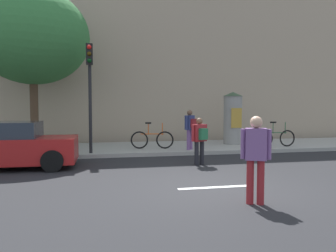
{
  "coord_description": "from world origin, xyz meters",
  "views": [
    {
      "loc": [
        -2.63,
        -7.28,
        1.89
      ],
      "look_at": [
        -0.72,
        2.0,
        1.33
      ],
      "focal_mm": 35.48,
      "sensor_mm": 36.0,
      "label": 1
    }
  ],
  "objects_px": {
    "poster_column": "(233,118)",
    "pedestrian_near_pole": "(256,153)",
    "bicycle_upright": "(276,138)",
    "bicycle_leaning": "(152,139)",
    "traffic_light": "(90,80)",
    "pedestrian_with_bag": "(190,126)",
    "parked_car_silver": "(5,146)",
    "pedestrian_tallest": "(200,137)",
    "street_tree": "(33,37)"
  },
  "relations": [
    {
      "from": "pedestrian_tallest",
      "to": "bicycle_leaning",
      "type": "xyz_separation_m",
      "value": [
        -1.04,
        3.27,
        -0.37
      ]
    },
    {
      "from": "pedestrian_with_bag",
      "to": "bicycle_leaning",
      "type": "xyz_separation_m",
      "value": [
        -1.46,
        0.6,
        -0.56
      ]
    },
    {
      "from": "street_tree",
      "to": "bicycle_leaning",
      "type": "xyz_separation_m",
      "value": [
        4.71,
        -0.88,
        -4.15
      ]
    },
    {
      "from": "poster_column",
      "to": "parked_car_silver",
      "type": "distance_m",
      "value": 9.67
    },
    {
      "from": "traffic_light",
      "to": "pedestrian_near_pole",
      "type": "bearing_deg",
      "value": -63.79
    },
    {
      "from": "parked_car_silver",
      "to": "bicycle_upright",
      "type": "bearing_deg",
      "value": 12.18
    },
    {
      "from": "street_tree",
      "to": "poster_column",
      "type": "bearing_deg",
      "value": 1.16
    },
    {
      "from": "pedestrian_tallest",
      "to": "pedestrian_near_pole",
      "type": "bearing_deg",
      "value": -92.77
    },
    {
      "from": "traffic_light",
      "to": "pedestrian_with_bag",
      "type": "xyz_separation_m",
      "value": [
        3.9,
        0.34,
        -1.77
      ]
    },
    {
      "from": "pedestrian_tallest",
      "to": "bicycle_upright",
      "type": "xyz_separation_m",
      "value": [
        4.31,
        2.84,
        -0.37
      ]
    },
    {
      "from": "street_tree",
      "to": "pedestrian_tallest",
      "type": "relative_size",
      "value": 4.23
    },
    {
      "from": "traffic_light",
      "to": "poster_column",
      "type": "bearing_deg",
      "value": 17.29
    },
    {
      "from": "pedestrian_with_bag",
      "to": "parked_car_silver",
      "type": "bearing_deg",
      "value": -162.19
    },
    {
      "from": "street_tree",
      "to": "pedestrian_near_pole",
      "type": "relative_size",
      "value": 3.78
    },
    {
      "from": "street_tree",
      "to": "pedestrian_tallest",
      "type": "height_order",
      "value": "street_tree"
    },
    {
      "from": "poster_column",
      "to": "pedestrian_tallest",
      "type": "height_order",
      "value": "poster_column"
    },
    {
      "from": "pedestrian_tallest",
      "to": "bicycle_upright",
      "type": "bearing_deg",
      "value": 33.32
    },
    {
      "from": "street_tree",
      "to": "traffic_light",
      "type": "bearing_deg",
      "value": -38.73
    },
    {
      "from": "street_tree",
      "to": "bicycle_upright",
      "type": "height_order",
      "value": "street_tree"
    },
    {
      "from": "traffic_light",
      "to": "bicycle_upright",
      "type": "bearing_deg",
      "value": 3.72
    },
    {
      "from": "pedestrian_tallest",
      "to": "pedestrian_near_pole",
      "type": "height_order",
      "value": "pedestrian_near_pole"
    },
    {
      "from": "traffic_light",
      "to": "poster_column",
      "type": "xyz_separation_m",
      "value": [
        6.41,
        2.0,
        -1.49
      ]
    },
    {
      "from": "poster_column",
      "to": "pedestrian_tallest",
      "type": "relative_size",
      "value": 1.58
    },
    {
      "from": "pedestrian_tallest",
      "to": "pedestrian_with_bag",
      "type": "distance_m",
      "value": 2.71
    },
    {
      "from": "bicycle_leaning",
      "to": "bicycle_upright",
      "type": "bearing_deg",
      "value": -4.62
    },
    {
      "from": "poster_column",
      "to": "bicycle_upright",
      "type": "bearing_deg",
      "value": -47.05
    },
    {
      "from": "bicycle_leaning",
      "to": "bicycle_upright",
      "type": "relative_size",
      "value": 0.99
    },
    {
      "from": "poster_column",
      "to": "pedestrian_near_pole",
      "type": "height_order",
      "value": "poster_column"
    },
    {
      "from": "pedestrian_with_bag",
      "to": "street_tree",
      "type": "bearing_deg",
      "value": 166.5
    },
    {
      "from": "bicycle_leaning",
      "to": "parked_car_silver",
      "type": "bearing_deg",
      "value": -151.71
    },
    {
      "from": "poster_column",
      "to": "pedestrian_near_pole",
      "type": "xyz_separation_m",
      "value": [
        -3.14,
        -8.65,
        -0.38
      ]
    },
    {
      "from": "street_tree",
      "to": "pedestrian_tallest",
      "type": "bearing_deg",
      "value": -35.8
    },
    {
      "from": "pedestrian_near_pole",
      "to": "parked_car_silver",
      "type": "xyz_separation_m",
      "value": [
        -5.76,
        4.94,
        -0.3
      ]
    },
    {
      "from": "poster_column",
      "to": "bicycle_leaning",
      "type": "xyz_separation_m",
      "value": [
        -3.97,
        -1.06,
        -0.84
      ]
    },
    {
      "from": "parked_car_silver",
      "to": "pedestrian_with_bag",
      "type": "bearing_deg",
      "value": 17.81
    },
    {
      "from": "poster_column",
      "to": "parked_car_silver",
      "type": "relative_size",
      "value": 0.59
    },
    {
      "from": "poster_column",
      "to": "pedestrian_with_bag",
      "type": "distance_m",
      "value": 3.02
    },
    {
      "from": "traffic_light",
      "to": "pedestrian_with_bag",
      "type": "height_order",
      "value": "traffic_light"
    },
    {
      "from": "bicycle_upright",
      "to": "bicycle_leaning",
      "type": "bearing_deg",
      "value": 175.38
    },
    {
      "from": "street_tree",
      "to": "pedestrian_near_pole",
      "type": "xyz_separation_m",
      "value": [
        5.54,
        -8.47,
        -3.69
      ]
    },
    {
      "from": "street_tree",
      "to": "parked_car_silver",
      "type": "bearing_deg",
      "value": -93.52
    },
    {
      "from": "bicycle_upright",
      "to": "street_tree",
      "type": "bearing_deg",
      "value": 172.57
    },
    {
      "from": "poster_column",
      "to": "pedestrian_with_bag",
      "type": "bearing_deg",
      "value": -146.59
    },
    {
      "from": "traffic_light",
      "to": "pedestrian_near_pole",
      "type": "xyz_separation_m",
      "value": [
        3.28,
        -6.65,
        -1.86
      ]
    },
    {
      "from": "bicycle_leaning",
      "to": "parked_car_silver",
      "type": "distance_m",
      "value": 5.6
    },
    {
      "from": "bicycle_upright",
      "to": "pedestrian_with_bag",
      "type": "bearing_deg",
      "value": -177.53
    },
    {
      "from": "pedestrian_tallest",
      "to": "bicycle_leaning",
      "type": "relative_size",
      "value": 0.87
    },
    {
      "from": "bicycle_leaning",
      "to": "bicycle_upright",
      "type": "height_order",
      "value": "same"
    },
    {
      "from": "pedestrian_near_pole",
      "to": "bicycle_upright",
      "type": "relative_size",
      "value": 0.97
    },
    {
      "from": "street_tree",
      "to": "pedestrian_near_pole",
      "type": "distance_m",
      "value": 10.78
    }
  ]
}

